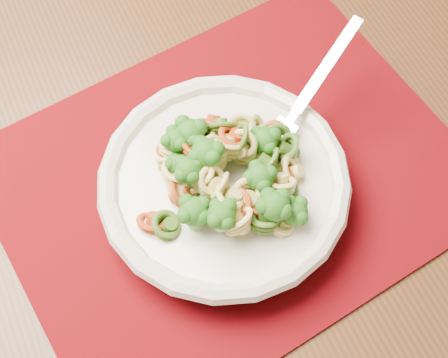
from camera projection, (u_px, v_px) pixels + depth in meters
dining_table at (144, 189)px, 0.73m from camera, size 1.48×1.04×0.70m
placemat at (230, 177)px, 0.63m from camera, size 0.45×0.35×0.00m
pasta_bowl at (224, 185)px, 0.59m from camera, size 0.24×0.24×0.05m
pasta_broccoli_heap at (224, 176)px, 0.57m from camera, size 0.20×0.20×0.06m
fork at (282, 133)px, 0.60m from camera, size 0.18×0.09×0.08m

